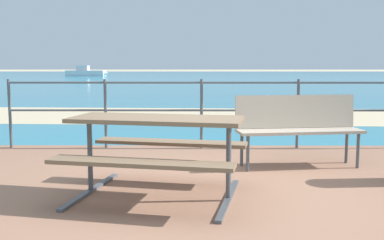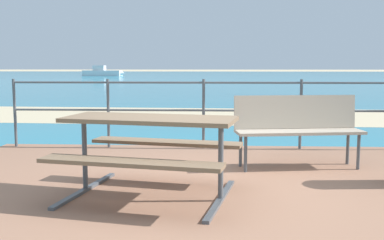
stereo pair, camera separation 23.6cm
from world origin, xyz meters
TOP-DOWN VIEW (x-y plane):
  - ground_plane at (0.00, 0.00)m, footprint 240.00×240.00m
  - patio_paving at (0.00, 0.00)m, footprint 6.40×5.20m
  - sea_water at (0.00, 40.00)m, footprint 90.00×90.00m
  - beach_strip at (0.00, 7.35)m, footprint 54.12×6.40m
  - picnic_table at (-0.47, -0.20)m, footprint 1.87×1.62m
  - park_bench at (1.20, 1.16)m, footprint 1.61×0.63m
  - railing_fence at (0.00, 2.39)m, footprint 5.94×0.04m
  - boat_near at (-13.22, 50.03)m, footprint 5.23×1.83m

SIDE VIEW (x-z plane):
  - ground_plane at x=0.00m, z-range 0.00..0.00m
  - sea_water at x=0.00m, z-range 0.00..0.01m
  - beach_strip at x=0.00m, z-range 0.00..0.01m
  - patio_paving at x=0.00m, z-range 0.00..0.06m
  - boat_near at x=-13.22m, z-range -0.19..1.04m
  - park_bench at x=1.20m, z-range 0.16..1.05m
  - picnic_table at x=-0.47m, z-range 0.25..1.03m
  - railing_fence at x=0.00m, z-range 0.20..1.27m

